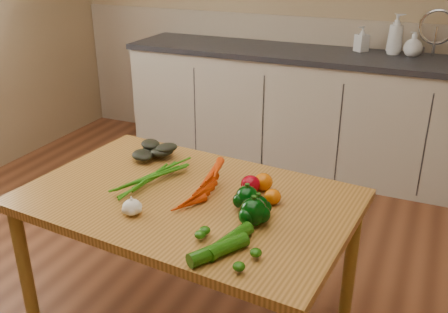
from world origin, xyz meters
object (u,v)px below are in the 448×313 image
garlic_bulb (132,207)px  tomato_b (263,182)px  pepper_c (253,212)px  zucchini_a (229,241)px  carrot_bunch (187,184)px  soap_bottle_b (362,39)px  pepper_a (247,198)px  leafy_greens (152,150)px  table (188,212)px  pepper_b (258,206)px  soap_bottle_a (396,34)px  zucchini_b (219,250)px  soap_bottle_c (414,44)px  tomato_a (251,184)px  tomato_c (272,197)px

garlic_bulb → tomato_b: tomato_b is taller
pepper_c → tomato_b: 0.28m
zucchini_a → carrot_bunch: bearing=136.3°
soap_bottle_b → tomato_b: size_ratio=2.27×
garlic_bulb → pepper_a: 0.43m
pepper_c → leafy_greens: bearing=151.3°
tomato_b → table: bearing=-147.0°
pepper_b → soap_bottle_a: bearing=84.7°
zucchini_b → table: bearing=131.0°
carrot_bunch → tomato_b: tomato_b is taller
table → leafy_greens: size_ratio=7.36×
table → soap_bottle_c: size_ratio=8.29×
tomato_a → pepper_c: bearing=-66.7°
pepper_c → tomato_b: size_ratio=1.28×
carrot_bunch → tomato_b: (0.28, 0.14, 0.00)m
soap_bottle_c → zucchini_b: size_ratio=0.75×
soap_bottle_b → pepper_c: 2.27m
soap_bottle_a → tomato_a: size_ratio=3.47×
soap_bottle_a → garlic_bulb: 2.47m
pepper_a → tomato_b: size_ratio=1.18×
pepper_a → tomato_c: size_ratio=1.39×
soap_bottle_a → carrot_bunch: size_ratio=1.15×
pepper_b → zucchini_a: (-0.02, -0.23, -0.02)m
tomato_a → table: bearing=-150.4°
leafy_greens → zucchini_a: bearing=-40.1°
pepper_b → pepper_a: bearing=149.0°
zucchini_a → tomato_c: bearing=84.5°
leafy_greens → zucchini_b: (0.61, -0.58, -0.02)m
table → soap_bottle_a: size_ratio=4.92×
pepper_a → tomato_a: 0.14m
tomato_b → pepper_a: bearing=-90.9°
zucchini_a → zucchini_b: same height
table → tomato_b: tomato_b is taller
table → tomato_b: bearing=38.0°
carrot_bunch → tomato_c: carrot_bunch is taller
leafy_greens → pepper_a: 0.63m
carrot_bunch → tomato_b: size_ratio=3.09×
soap_bottle_c → carrot_bunch: (-0.66, -2.10, -0.25)m
soap_bottle_a → pepper_c: bearing=169.6°
soap_bottle_a → pepper_b: (-0.20, -2.19, -0.30)m
zucchini_b → soap_bottle_a: bearing=84.7°
pepper_a → soap_bottle_b: bearing=89.1°
soap_bottle_b → pepper_b: bearing=-51.1°
pepper_c → tomato_a: (-0.10, 0.23, -0.01)m
carrot_bunch → leafy_greens: (-0.30, 0.22, 0.01)m
leafy_greens → zucchini_b: 0.84m
table → carrot_bunch: bearing=121.9°
tomato_b → pepper_b: bearing=-75.1°
zucchini_b → pepper_c: bearing=82.4°
carrot_bunch → pepper_c: (0.34, -0.13, 0.02)m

